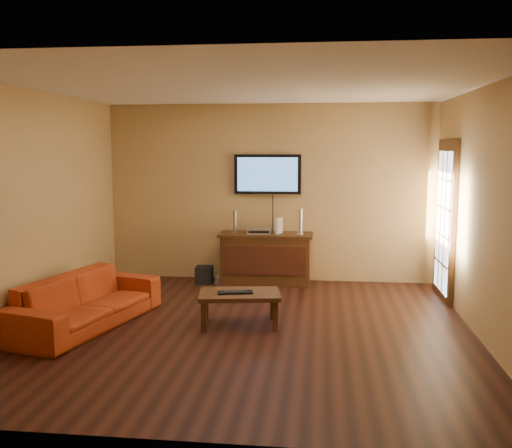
% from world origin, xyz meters
% --- Properties ---
extents(ground_plane, '(5.00, 5.00, 0.00)m').
position_xyz_m(ground_plane, '(0.00, 0.00, 0.00)').
color(ground_plane, black).
rests_on(ground_plane, ground).
extents(room_walls, '(5.00, 5.00, 5.00)m').
position_xyz_m(room_walls, '(0.00, 0.62, 1.69)').
color(room_walls, tan).
rests_on(room_walls, ground).
extents(french_door, '(0.07, 1.02, 2.22)m').
position_xyz_m(french_door, '(2.46, 1.70, 1.05)').
color(french_door, '#381F0C').
rests_on(french_door, ground).
extents(media_console, '(1.40, 0.53, 0.76)m').
position_xyz_m(media_console, '(-0.03, 2.23, 0.39)').
color(media_console, '#381F0C').
rests_on(media_console, ground).
extents(television, '(1.02, 0.08, 0.60)m').
position_xyz_m(television, '(-0.03, 2.45, 1.64)').
color(television, black).
rests_on(television, ground).
extents(coffee_table, '(1.00, 0.69, 0.39)m').
position_xyz_m(coffee_table, '(-0.13, 0.15, 0.33)').
color(coffee_table, '#381F0C').
rests_on(coffee_table, ground).
extents(sofa, '(1.07, 2.09, 0.79)m').
position_xyz_m(sofa, '(-1.89, -0.08, 0.39)').
color(sofa, '#A73512').
rests_on(sofa, ground).
extents(speaker_left, '(0.09, 0.09, 0.33)m').
position_xyz_m(speaker_left, '(-0.51, 2.24, 0.92)').
color(speaker_left, silver).
rests_on(speaker_left, media_console).
extents(speaker_right, '(0.10, 0.10, 0.38)m').
position_xyz_m(speaker_right, '(0.48, 2.21, 0.94)').
color(speaker_right, silver).
rests_on(speaker_right, media_console).
extents(av_receiver, '(0.38, 0.30, 0.08)m').
position_xyz_m(av_receiver, '(-0.14, 2.21, 0.81)').
color(av_receiver, silver).
rests_on(av_receiver, media_console).
extents(game_console, '(0.11, 0.18, 0.24)m').
position_xyz_m(game_console, '(0.16, 2.23, 0.88)').
color(game_console, white).
rests_on(game_console, media_console).
extents(subwoofer, '(0.27, 0.27, 0.25)m').
position_xyz_m(subwoofer, '(-0.97, 2.15, 0.13)').
color(subwoofer, black).
rests_on(subwoofer, ground).
extents(bottle, '(0.07, 0.07, 0.21)m').
position_xyz_m(bottle, '(-0.70, 1.81, 0.10)').
color(bottle, white).
rests_on(bottle, ground).
extents(keyboard, '(0.42, 0.23, 0.02)m').
position_xyz_m(keyboard, '(-0.18, 0.11, 0.40)').
color(keyboard, black).
rests_on(keyboard, coffee_table).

